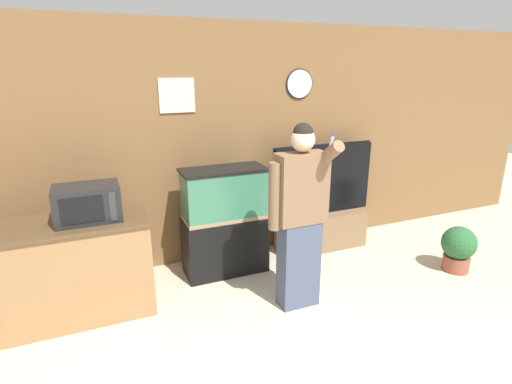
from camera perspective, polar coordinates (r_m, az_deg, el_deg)
The scene contains 7 objects.
wall_back_paneled at distance 4.37m, azimuth -8.70°, elevation 6.27°, with size 10.00×0.08×2.60m.
counter_island at distance 3.89m, azimuth -26.84°, elevation -10.27°, with size 1.62×0.61×0.89m.
microwave at distance 3.62m, azimuth -22.94°, elevation -1.47°, with size 0.52×0.35×0.30m.
aquarium_on_stand at distance 4.23m, azimuth -4.51°, elevation -4.22°, with size 0.87×0.40×1.15m.
tv_on_stand at distance 4.93m, azimuth 9.31°, elevation -3.69°, with size 1.30×0.40×1.29m.
person_standing at distance 3.53m, azimuth 6.22°, elevation -3.38°, with size 0.53×0.40×1.70m.
potted_plant at distance 4.87m, azimuth 26.92°, elevation -7.05°, with size 0.36×0.36×0.50m.
Camera 1 is at (-1.04, -1.08, 2.13)m, focal length 28.00 mm.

